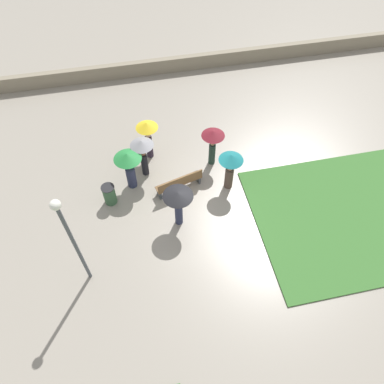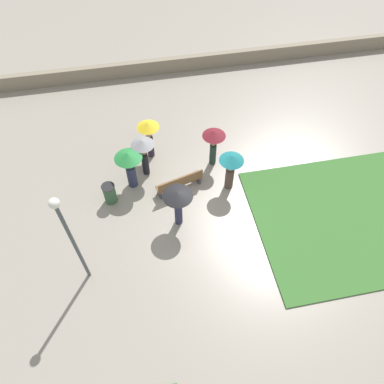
# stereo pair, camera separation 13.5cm
# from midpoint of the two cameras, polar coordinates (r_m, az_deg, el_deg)

# --- Properties ---
(ground_plane) EXTENTS (90.00, 90.00, 0.00)m
(ground_plane) POSITION_cam_midpoint_polar(r_m,az_deg,el_deg) (15.29, -0.65, -2.35)
(ground_plane) COLOR gray
(lawn_patch_near) EXTENTS (8.64, 6.11, 0.06)m
(lawn_patch_near) POSITION_cam_midpoint_polar(r_m,az_deg,el_deg) (16.55, 24.78, -3.24)
(lawn_patch_near) COLOR #386B2D
(lawn_patch_near) RESTS_ON ground_plane
(parapet_wall) EXTENTS (45.00, 0.35, 0.82)m
(parapet_wall) POSITION_cam_midpoint_polar(r_m,az_deg,el_deg) (21.79, -5.43, 18.48)
(parapet_wall) COLOR gray
(parapet_wall) RESTS_ON ground_plane
(park_bench) EXTENTS (2.03, 0.93, 0.90)m
(park_bench) POSITION_cam_midpoint_polar(r_m,az_deg,el_deg) (15.47, -1.63, 1.47)
(park_bench) COLOR brown
(park_bench) RESTS_ON ground_plane
(lamp_post) EXTENTS (0.32, 0.32, 4.53)m
(lamp_post) POSITION_cam_midpoint_polar(r_m,az_deg,el_deg) (11.80, -18.00, -5.85)
(lamp_post) COLOR #474C51
(lamp_post) RESTS_ON ground_plane
(trash_bin) EXTENTS (0.54, 0.54, 0.94)m
(trash_bin) POSITION_cam_midpoint_polar(r_m,az_deg,el_deg) (15.46, -12.18, -0.23)
(trash_bin) COLOR #335638
(trash_bin) RESTS_ON ground_plane
(crowd_person_grey) EXTENTS (0.96, 0.96, 1.96)m
(crowd_person_grey) POSITION_cam_midpoint_polar(r_m,az_deg,el_deg) (15.50, -7.18, 6.46)
(crowd_person_grey) COLOR black
(crowd_person_grey) RESTS_ON ground_plane
(crowd_person_green) EXTENTS (1.12, 1.12, 1.92)m
(crowd_person_green) POSITION_cam_midpoint_polar(r_m,az_deg,el_deg) (15.18, -9.30, 4.41)
(crowd_person_green) COLOR #282D47
(crowd_person_green) RESTS_ON ground_plane
(crowd_person_yellow) EXTENTS (0.95, 0.95, 1.97)m
(crowd_person_yellow) POSITION_cam_midpoint_polar(r_m,az_deg,el_deg) (16.22, -6.40, 9.14)
(crowd_person_yellow) COLOR #2D2333
(crowd_person_yellow) RESTS_ON ground_plane
(crowd_person_teal) EXTENTS (0.99, 0.99, 1.90)m
(crowd_person_teal) POSITION_cam_midpoint_polar(r_m,az_deg,el_deg) (15.00, 6.21, 4.11)
(crowd_person_teal) COLOR #47382D
(crowd_person_teal) RESTS_ON ground_plane
(crowd_person_maroon) EXTENTS (0.98, 0.98, 1.89)m
(crowd_person_maroon) POSITION_cam_midpoint_polar(r_m,az_deg,el_deg) (15.84, 3.57, 7.93)
(crowd_person_maroon) COLOR #1E3328
(crowd_person_maroon) RESTS_ON ground_plane
(crowd_person_black) EXTENTS (1.14, 1.14, 1.90)m
(crowd_person_black) POSITION_cam_midpoint_polar(r_m,az_deg,el_deg) (13.71, -1.89, -1.20)
(crowd_person_black) COLOR #282D47
(crowd_person_black) RESTS_ON ground_plane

